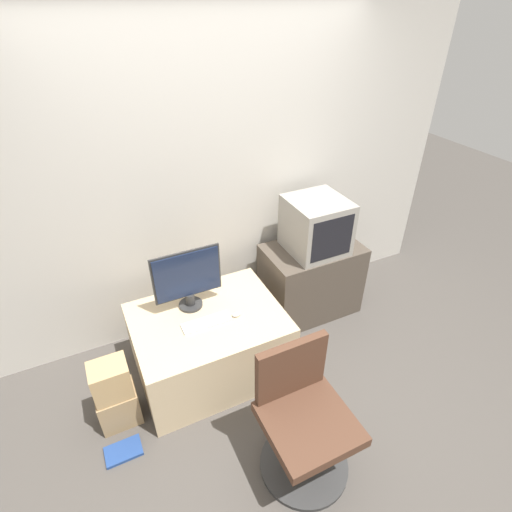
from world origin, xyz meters
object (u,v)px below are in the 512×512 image
object	(u,v)px
keyboard	(206,322)
office_chair	(303,422)
cardboard_box_lower	(119,406)
main_monitor	(188,278)
crt_tv	(316,226)
mouse	(236,315)
book	(123,451)

from	to	relation	value
keyboard	office_chair	distance (m)	0.95
cardboard_box_lower	keyboard	bearing A→B (deg)	7.58
main_monitor	office_chair	distance (m)	1.24
crt_tv	office_chair	world-z (taller)	crt_tv
keyboard	crt_tv	bearing A→B (deg)	16.49
mouse	crt_tv	distance (m)	1.01
mouse	crt_tv	bearing A→B (deg)	21.84
crt_tv	cardboard_box_lower	bearing A→B (deg)	-166.91
keyboard	mouse	size ratio (longest dim) A/B	5.54
main_monitor	keyboard	world-z (taller)	main_monitor
mouse	crt_tv	xyz separation A→B (m)	(0.89, 0.35, 0.35)
office_chair	book	size ratio (longest dim) A/B	3.78
office_chair	main_monitor	bearing A→B (deg)	105.87
mouse	book	distance (m)	1.16
crt_tv	book	bearing A→B (deg)	-159.79
crt_tv	cardboard_box_lower	xyz separation A→B (m)	(-1.82, -0.42, -0.77)
main_monitor	mouse	distance (m)	0.44
keyboard	cardboard_box_lower	bearing A→B (deg)	-172.42
main_monitor	keyboard	size ratio (longest dim) A/B	1.44
main_monitor	crt_tv	distance (m)	1.16
office_chair	book	distance (m)	1.22
office_chair	book	world-z (taller)	office_chair
main_monitor	cardboard_box_lower	bearing A→B (deg)	-153.87
crt_tv	book	distance (m)	2.17
main_monitor	mouse	size ratio (longest dim) A/B	7.96
mouse	office_chair	distance (m)	0.88
crt_tv	office_chair	bearing A→B (deg)	-124.30
main_monitor	book	xyz separation A→B (m)	(-0.71, -0.59, -0.79)
mouse	cardboard_box_lower	bearing A→B (deg)	-175.85
office_chair	mouse	bearing A→B (deg)	93.67
keyboard	cardboard_box_lower	distance (m)	0.82
keyboard	mouse	distance (m)	0.23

